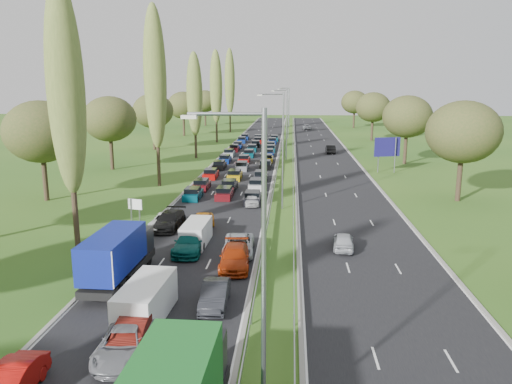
# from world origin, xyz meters

# --- Properties ---
(ground) EXTENTS (260.00, 260.00, 0.00)m
(ground) POSITION_xyz_m (4.50, 80.00, 0.00)
(ground) COLOR #255119
(ground) RESTS_ON ground
(near_carriageway) EXTENTS (10.50, 215.00, 0.04)m
(near_carriageway) POSITION_xyz_m (-2.25, 82.50, 0.00)
(near_carriageway) COLOR black
(near_carriageway) RESTS_ON ground
(far_carriageway) EXTENTS (10.50, 215.00, 0.04)m
(far_carriageway) POSITION_xyz_m (11.25, 82.50, 0.00)
(far_carriageway) COLOR black
(far_carriageway) RESTS_ON ground
(central_reservation) EXTENTS (2.36, 215.00, 0.32)m
(central_reservation) POSITION_xyz_m (4.50, 82.50, 0.55)
(central_reservation) COLOR gray
(central_reservation) RESTS_ON ground
(lamp_columns) EXTENTS (0.18, 140.18, 12.00)m
(lamp_columns) POSITION_xyz_m (4.50, 78.00, 6.00)
(lamp_columns) COLOR gray
(lamp_columns) RESTS_ON ground
(poplar_row) EXTENTS (2.80, 127.80, 22.44)m
(poplar_row) POSITION_xyz_m (-11.50, 68.17, 12.39)
(poplar_row) COLOR #2D2116
(poplar_row) RESTS_ON ground
(woodland_left) EXTENTS (8.00, 166.00, 11.10)m
(woodland_left) POSITION_xyz_m (-22.00, 62.63, 7.68)
(woodland_left) COLOR #2D2116
(woodland_left) RESTS_ON ground
(woodland_right) EXTENTS (8.00, 153.00, 11.10)m
(woodland_right) POSITION_xyz_m (24.00, 66.67, 7.68)
(woodland_right) COLOR #2D2116
(woodland_right) RESTS_ON ground
(traffic_queue_fill) EXTENTS (9.06, 68.57, 0.80)m
(traffic_queue_fill) POSITION_xyz_m (-2.22, 77.59, 0.44)
(traffic_queue_fill) COLOR #053F4C
(traffic_queue_fill) RESTS_ON ground
(near_car_1) EXTENTS (1.57, 4.24, 1.39)m
(near_car_1) POSITION_xyz_m (-6.00, 9.81, 0.71)
(near_car_1) COLOR #A50E0A
(near_car_1) RESTS_ON near_carriageway
(near_car_2) EXTENTS (2.32, 4.90, 1.35)m
(near_car_2) POSITION_xyz_m (-5.91, 34.84, 0.70)
(near_car_2) COLOR white
(near_car_2) RESTS_ON near_carriageway
(near_car_3) EXTENTS (2.34, 5.32, 1.52)m
(near_car_3) POSITION_xyz_m (-5.52, 34.82, 0.78)
(near_car_3) COLOR black
(near_car_3) RESTS_ON near_carriageway
(near_car_5) EXTENTS (1.56, 4.38, 1.44)m
(near_car_5) POSITION_xyz_m (-2.28, 14.11, 0.74)
(near_car_5) COLOR #56140E
(near_car_5) RESTS_ON near_carriageway
(near_car_6) EXTENTS (2.70, 5.15, 1.38)m
(near_car_6) POSITION_xyz_m (-2.41, 13.32, 0.71)
(near_car_6) COLOR slate
(near_car_6) RESTS_ON near_carriageway
(near_car_7) EXTENTS (2.26, 5.31, 1.53)m
(near_car_7) POSITION_xyz_m (-2.40, 28.58, 0.78)
(near_car_7) COLOR #044844
(near_car_7) RESTS_ON near_carriageway
(near_car_8) EXTENTS (1.95, 4.65, 1.57)m
(near_car_8) POSITION_xyz_m (-2.45, 34.24, 0.81)
(near_car_8) COLOR orange
(near_car_8) RESTS_ON near_carriageway
(near_car_9) EXTENTS (1.62, 4.30, 1.40)m
(near_car_9) POSITION_xyz_m (1.04, 19.09, 0.72)
(near_car_9) COLOR black
(near_car_9) RESTS_ON near_carriageway
(near_car_10) EXTENTS (2.54, 5.07, 1.38)m
(near_car_10) POSITION_xyz_m (1.44, 28.44, 0.71)
(near_car_10) COLOR #A8ADB2
(near_car_10) RESTS_ON near_carriageway
(near_car_11) EXTENTS (2.37, 5.25, 1.49)m
(near_car_11) POSITION_xyz_m (1.48, 25.51, 0.77)
(near_car_11) COLOR #9D2B09
(near_car_11) RESTS_ON near_carriageway
(near_car_12) EXTENTS (1.84, 3.92, 1.30)m
(near_car_12) POSITION_xyz_m (1.21, 44.38, 0.67)
(near_car_12) COLOR silver
(near_car_12) RESTS_ON near_carriageway
(far_car_0) EXTENTS (1.87, 4.04, 1.34)m
(far_car_0) POSITION_xyz_m (9.56, 30.13, 0.69)
(far_car_0) COLOR #AEB2B8
(far_car_0) RESTS_ON far_carriageway
(far_car_1) EXTENTS (1.71, 4.74, 1.55)m
(far_car_1) POSITION_xyz_m (12.76, 87.05, 0.80)
(far_car_1) COLOR black
(far_car_1) RESTS_ON far_carriageway
(far_car_2) EXTENTS (2.62, 5.39, 1.48)m
(far_car_2) POSITION_xyz_m (9.74, 138.35, 0.76)
(far_car_2) COLOR gray
(far_car_2) RESTS_ON far_carriageway
(blue_lorry) EXTENTS (2.33, 8.39, 3.54)m
(blue_lorry) POSITION_xyz_m (-5.79, 22.39, 1.85)
(blue_lorry) COLOR black
(blue_lorry) RESTS_ON near_carriageway
(white_van_front) EXTENTS (2.09, 5.32, 2.14)m
(white_van_front) POSITION_xyz_m (-2.47, 17.44, 1.10)
(white_van_front) COLOR white
(white_van_front) RESTS_ON near_carriageway
(white_van_rear) EXTENTS (1.82, 4.65, 1.87)m
(white_van_rear) POSITION_xyz_m (-2.22, 30.69, 0.96)
(white_van_rear) COLOR silver
(white_van_rear) RESTS_ON near_carriageway
(info_sign) EXTENTS (1.47, 0.50, 2.10)m
(info_sign) POSITION_xyz_m (-9.40, 37.32, 1.37)
(info_sign) COLOR gray
(info_sign) RESTS_ON ground
(direction_sign) EXTENTS (3.89, 1.14, 5.20)m
(direction_sign) POSITION_xyz_m (19.40, 66.20, 3.57)
(direction_sign) COLOR gray
(direction_sign) RESTS_ON ground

